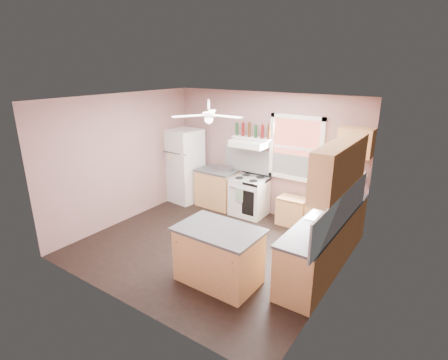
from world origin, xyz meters
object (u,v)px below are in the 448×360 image
Objects in this scene: refrigerator at (184,166)px; toaster at (226,167)px; island at (219,256)px; stove at (249,196)px; cart at (292,211)px.

refrigerator is 1.14m from toaster.
toaster is at bearing 122.73° from island.
stove is 0.71× the size of island.
island is (1.58, -2.51, -0.56)m from toaster.
cart is at bearing 2.39° from stove.
stove reaches higher than cart.
refrigerator is 2.96× the size of cart.
island is at bearing -60.50° from toaster.
island is at bearing -36.33° from refrigerator.
toaster is 1.81m from cart.
cart is 2.55m from island.
stove is at bearing -178.34° from cart.
island is (0.92, -2.49, 0.00)m from stove.
toaster is 3.02m from island.
refrigerator reaches higher than island.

